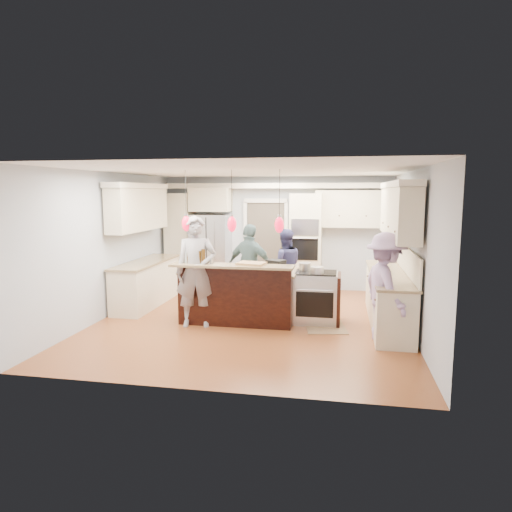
{
  "coord_description": "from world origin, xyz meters",
  "views": [
    {
      "loc": [
        1.55,
        -7.93,
        2.33
      ],
      "look_at": [
        0.0,
        0.35,
        1.15
      ],
      "focal_mm": 32.0,
      "sensor_mm": 36.0,
      "label": 1
    }
  ],
  "objects": [
    {
      "name": "ground_plane",
      "position": [
        0.0,
        0.0,
        0.0
      ],
      "size": [
        6.0,
        6.0,
        0.0
      ],
      "primitive_type": "plane",
      "color": "#985229",
      "rests_on": "ground"
    },
    {
      "name": "room_shell",
      "position": [
        0.0,
        0.0,
        1.82
      ],
      "size": [
        5.54,
        6.04,
        2.72
      ],
      "color": "#B2BCC6",
      "rests_on": "ground"
    },
    {
      "name": "refrigerator",
      "position": [
        -1.55,
        2.64,
        0.9
      ],
      "size": [
        0.9,
        0.7,
        1.8
      ],
      "primitive_type": "cube",
      "color": "#B7B7BC",
      "rests_on": "ground"
    },
    {
      "name": "oven_column",
      "position": [
        0.75,
        2.67,
        1.15
      ],
      "size": [
        0.72,
        0.69,
        2.3
      ],
      "color": "beige",
      "rests_on": "ground"
    },
    {
      "name": "back_upper_cabinets",
      "position": [
        -0.75,
        2.76,
        1.67
      ],
      "size": [
        5.3,
        0.61,
        2.54
      ],
      "color": "beige",
      "rests_on": "ground"
    },
    {
      "name": "right_counter_run",
      "position": [
        2.44,
        0.3,
        1.06
      ],
      "size": [
        0.64,
        3.1,
        2.51
      ],
      "color": "beige",
      "rests_on": "ground"
    },
    {
      "name": "left_cabinets",
      "position": [
        -2.44,
        0.8,
        1.06
      ],
      "size": [
        0.64,
        2.3,
        2.51
      ],
      "color": "beige",
      "rests_on": "ground"
    },
    {
      "name": "kitchen_island",
      "position": [
        -0.25,
        0.07,
        0.49
      ],
      "size": [
        2.1,
        1.46,
        1.12
      ],
      "color": "black",
      "rests_on": "ground"
    },
    {
      "name": "island_range",
      "position": [
        1.16,
        0.15,
        0.46
      ],
      "size": [
        0.82,
        0.71,
        0.92
      ],
      "color": "#B7B7BC",
      "rests_on": "ground"
    },
    {
      "name": "pendant_lights",
      "position": [
        -0.25,
        -0.51,
        1.8
      ],
      "size": [
        1.75,
        0.15,
        1.03
      ],
      "color": "black",
      "rests_on": "ground"
    },
    {
      "name": "person_bar_end",
      "position": [
        -0.9,
        -0.47,
        0.97
      ],
      "size": [
        0.79,
        0.61,
        1.93
      ],
      "primitive_type": "imported",
      "rotation": [
        0.0,
        0.0,
        0.23
      ],
      "color": "gray",
      "rests_on": "ground"
    },
    {
      "name": "person_far_left",
      "position": [
        0.4,
        1.47,
        0.79
      ],
      "size": [
        0.9,
        0.78,
        1.57
      ],
      "primitive_type": "imported",
      "rotation": [
        0.0,
        0.0,
        3.42
      ],
      "color": "navy",
      "rests_on": "ground"
    },
    {
      "name": "person_far_right",
      "position": [
        -0.21,
        0.85,
        0.86
      ],
      "size": [
        1.08,
        0.7,
        1.71
      ],
      "primitive_type": "imported",
      "rotation": [
        0.0,
        0.0,
        2.84
      ],
      "color": "#4C676A",
      "rests_on": "ground"
    },
    {
      "name": "person_range_side",
      "position": [
        2.25,
        -0.76,
        0.86
      ],
      "size": [
        0.98,
        1.27,
        1.73
      ],
      "primitive_type": "imported",
      "rotation": [
        0.0,
        0.0,
        1.92
      ],
      "color": "#AA8CBD",
      "rests_on": "ground"
    },
    {
      "name": "floor_rug",
      "position": [
        1.31,
        -0.08,
        0.01
      ],
      "size": [
        0.83,
        1.09,
        0.01
      ],
      "primitive_type": "cube",
      "rotation": [
        0.0,
        0.0,
        0.17
      ],
      "color": "#856749",
      "rests_on": "ground"
    },
    {
      "name": "water_bottle",
      "position": [
        -1.07,
        -0.49,
        1.29
      ],
      "size": [
        0.1,
        0.1,
        0.34
      ],
      "primitive_type": "cylinder",
      "rotation": [
        0.0,
        0.0,
        0.28
      ],
      "color": "silver",
      "rests_on": "kitchen_island"
    },
    {
      "name": "beer_bottle_a",
      "position": [
        -1.03,
        -0.51,
        1.23
      ],
      "size": [
        0.06,
        0.06,
        0.22
      ],
      "primitive_type": "cylinder",
      "rotation": [
        0.0,
        0.0,
        -0.1
      ],
      "color": "#41290B",
      "rests_on": "kitchen_island"
    },
    {
      "name": "beer_bottle_b",
      "position": [
        -0.82,
        -0.52,
        1.23
      ],
      "size": [
        0.07,
        0.07,
        0.22
      ],
      "primitive_type": "cylinder",
      "rotation": [
        0.0,
        0.0,
        -0.35
      ],
      "color": "#41290B",
      "rests_on": "kitchen_island"
    },
    {
      "name": "beer_bottle_c",
      "position": [
        -0.75,
        -0.53,
        1.25
      ],
      "size": [
        0.07,
        0.07,
        0.25
      ],
      "primitive_type": "cylinder",
      "rotation": [
        0.0,
        0.0,
        -0.09
      ],
      "color": "#41290B",
      "rests_on": "kitchen_island"
    },
    {
      "name": "drink_can",
      "position": [
        -0.61,
        -0.51,
        1.17
      ],
      "size": [
        0.08,
        0.08,
        0.11
      ],
      "primitive_type": "cylinder",
      "rotation": [
        0.0,
        0.0,
        -0.36
      ],
      "color": "#B7B7BC",
      "rests_on": "kitchen_island"
    },
    {
      "name": "cutting_board",
      "position": [
        0.07,
        -0.47,
        1.14
      ],
      "size": [
        0.5,
        0.4,
        0.04
      ],
      "primitive_type": "cube",
      "rotation": [
        0.0,
        0.0,
        -0.19
      ],
      "color": "tan",
      "rests_on": "kitchen_island"
    },
    {
      "name": "pot_large",
      "position": [
        0.92,
        0.33,
        0.98
      ],
      "size": [
        0.22,
        0.22,
        0.13
      ],
      "primitive_type": "cylinder",
      "color": "#B7B7BC",
      "rests_on": "island_range"
    },
    {
      "name": "pot_small",
      "position": [
        1.16,
        0.02,
        0.98
      ],
      "size": [
        0.23,
        0.23,
        0.11
      ],
      "primitive_type": "cylinder",
      "color": "#B7B7BC",
      "rests_on": "island_range"
    }
  ]
}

